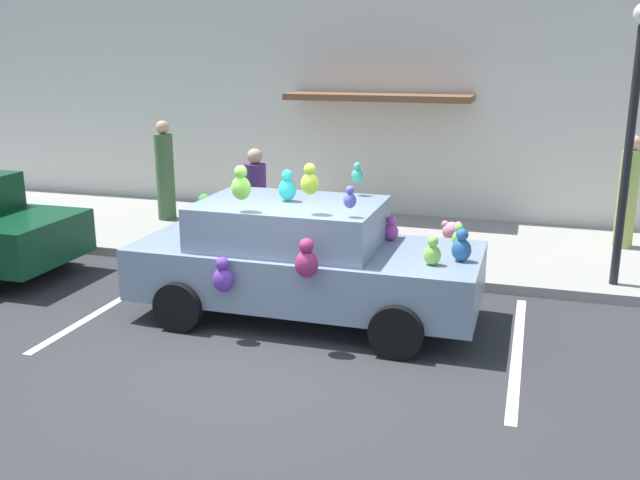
# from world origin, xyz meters

# --- Properties ---
(ground_plane) EXTENTS (60.00, 60.00, 0.00)m
(ground_plane) POSITION_xyz_m (0.00, 0.00, 0.00)
(ground_plane) COLOR #2D2D30
(sidewalk) EXTENTS (24.00, 4.00, 0.15)m
(sidewalk) POSITION_xyz_m (0.00, 5.00, 0.07)
(sidewalk) COLOR gray
(sidewalk) RESTS_ON ground
(storefront_building) EXTENTS (24.00, 1.25, 6.40)m
(storefront_building) POSITION_xyz_m (-0.00, 7.14, 3.19)
(storefront_building) COLOR beige
(storefront_building) RESTS_ON ground
(parking_stripe_front) EXTENTS (0.12, 3.60, 0.01)m
(parking_stripe_front) POSITION_xyz_m (2.88, 1.00, 0.00)
(parking_stripe_front) COLOR silver
(parking_stripe_front) RESTS_ON ground
(parking_stripe_rear) EXTENTS (0.12, 3.60, 0.01)m
(parking_stripe_rear) POSITION_xyz_m (-2.59, 1.00, 0.00)
(parking_stripe_rear) COLOR silver
(parking_stripe_rear) RESTS_ON ground
(plush_covered_car) EXTENTS (4.47, 2.17, 2.16)m
(plush_covered_car) POSITION_xyz_m (0.10, 1.32, 0.80)
(plush_covered_car) COLOR gray
(plush_covered_car) RESTS_ON ground
(teddy_bear_on_sidewalk) EXTENTS (0.40, 0.34, 0.77)m
(teddy_bear_on_sidewalk) POSITION_xyz_m (1.77, 3.50, 0.51)
(teddy_bear_on_sidewalk) COLOR pink
(teddy_bear_on_sidewalk) RESTS_ON sidewalk
(street_lamp_post) EXTENTS (0.28, 0.28, 3.89)m
(street_lamp_post) POSITION_xyz_m (4.13, 3.50, 2.53)
(street_lamp_post) COLOR black
(street_lamp_post) RESTS_ON sidewalk
(pedestrian_near_shopfront) EXTENTS (0.36, 0.36, 1.96)m
(pedestrian_near_shopfront) POSITION_xyz_m (-4.07, 5.23, 1.07)
(pedestrian_near_shopfront) COLOR #3E5D38
(pedestrian_near_shopfront) RESTS_ON sidewalk
(pedestrian_walking_past) EXTENTS (0.32, 0.32, 1.92)m
(pedestrian_walking_past) POSITION_xyz_m (4.45, 5.67, 1.07)
(pedestrian_walking_past) COLOR #9BAE52
(pedestrian_walking_past) RESTS_ON sidewalk
(pedestrian_by_lamp) EXTENTS (0.35, 0.35, 1.74)m
(pedestrian_by_lamp) POSITION_xyz_m (-1.45, 3.53, 0.96)
(pedestrian_by_lamp) COLOR #4E2A65
(pedestrian_by_lamp) RESTS_ON sidewalk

